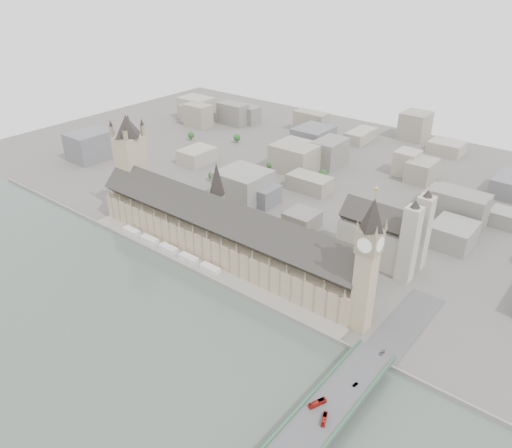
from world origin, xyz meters
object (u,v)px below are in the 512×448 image
Objects in this scene: westminster_bridge at (314,430)px; westminster_abbey at (384,236)px; victoria_tower at (131,161)px; red_bus_north at (317,403)px; car_silver at (355,384)px; car_approach at (382,353)px; elizabeth_tower at (368,257)px; red_bus_south at (324,419)px; palace_of_westminster at (222,232)px.

westminster_abbey is (-51.08, 182.50, 19.96)m from westminster_bridge.
victoria_tower is 244.79m from westminster_abbey.
car_silver is (9.42, 25.87, -0.90)m from red_bus_north.
red_bus_north is 2.25× the size of car_approach.
elizabeth_tower is 105.41m from red_bus_south.
red_bus_south reaches higher than westminster_bridge.
red_bus_south is at bearing -87.12° from car_approach.
westminster_abbey is 125.41m from car_approach.
westminster_abbey is (232.92, 69.00, -30.12)m from victoria_tower.
car_silver is (3.95, 37.38, 5.76)m from westminster_bridge.
palace_of_westminster is 2.65× the size of victoria_tower.
elizabeth_tower is 28.07× the size of car_silver.
westminster_bridge is at bearing -89.51° from car_approach.
westminster_abbey is (110.92, 75.30, 2.38)m from palace_of_westminster.
elizabeth_tower is 1.07× the size of victoria_tower.
car_silver is 0.79× the size of car_approach.
red_bus_north is at bearing -31.44° from palace_of_westminster.
red_bus_north is at bearing -99.37° from car_silver.
elizabeth_tower reaches higher than car_silver.
westminster_bridge is at bearing -85.40° from car_silver.
red_bus_south is (8.52, -6.65, -0.23)m from red_bus_north.
palace_of_westminster is 195.05m from westminster_bridge.
car_approach reaches higher than westminster_bridge.
elizabeth_tower is 260.64m from victoria_tower.
red_bus_north is (-5.47, 11.52, 6.66)m from westminster_bridge.
car_silver is at bearing -69.24° from westminster_abbey.
red_bus_north reaches higher than westminster_bridge.
car_silver is 33.46m from car_approach.
westminster_abbey is at bearing 105.64° from westminster_bridge.
red_bus_north is 2.87× the size of car_silver.
westminster_abbey is 155.85m from car_silver.
car_approach is (166.24, -36.36, -11.75)m from palace_of_westminster.
red_bus_north reaches higher than car_silver.
westminster_abbey reaches higher than red_bus_south.
palace_of_westminster reaches higher than red_bus_south.
car_silver is (0.90, 32.52, -0.67)m from red_bus_south.
red_bus_south is at bearing -31.80° from palace_of_westminster.
palace_of_westminster reaches higher than car_approach.
westminster_bridge is at bearing -21.78° from victoria_tower.
victoria_tower is at bearing 175.83° from car_silver.
westminster_bridge is 8.62m from red_bus_south.
red_bus_north is (156.53, -95.68, -10.92)m from palace_of_westminster.
palace_of_westminster is at bearing -2.96° from victoria_tower.
car_silver is at bearing 92.15° from red_bus_north.
westminster_abbey reaches higher than car_silver.
palace_of_westminster is 2.47× the size of elizabeth_tower.
palace_of_westminster is 170.58m from car_approach.
victoria_tower is at bearing 176.04° from elizabeth_tower.
car_silver is (165.95, -69.82, -11.82)m from palace_of_westminster.
red_bus_south is (165.05, -102.34, -11.15)m from palace_of_westminster.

